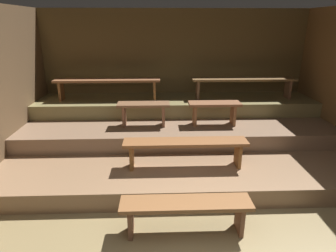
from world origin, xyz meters
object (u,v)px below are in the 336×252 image
Objects in this scene: bench_middle_left at (144,109)px; bench_upper_left at (108,83)px; bench_middle_right at (214,108)px; bench_upper_right at (244,82)px; bench_floor_center at (186,208)px; bench_lower_center at (185,146)px.

bench_middle_left is 0.44× the size of bench_upper_left.
bench_middle_right is (1.34, 0.00, 0.00)m from bench_middle_left.
bench_upper_left is at bearing 157.22° from bench_middle_right.
bench_upper_right is at bearing 22.78° from bench_middle_left.
bench_floor_center is 2.46m from bench_middle_left.
bench_lower_center is (0.10, 1.17, 0.30)m from bench_floor_center.
bench_upper_left is 2.92m from bench_upper_right.
bench_upper_right is at bearing 0.00° from bench_upper_left.
bench_floor_center is 1.60× the size of bench_middle_left.
bench_lower_center is 2.59m from bench_upper_left.
bench_floor_center is 1.60× the size of bench_middle_right.
bench_lower_center is at bearing -54.25° from bench_upper_left.
bench_floor_center is 2.51m from bench_middle_right.
bench_upper_right is (2.92, 0.00, 0.00)m from bench_upper_left.
bench_upper_right is (1.54, 3.22, 0.88)m from bench_floor_center.
bench_upper_right is (1.44, 2.05, 0.58)m from bench_lower_center.
bench_upper_right is at bearing 64.36° from bench_floor_center.
bench_lower_center is 1.35m from bench_middle_right.
bench_lower_center reaches higher than bench_floor_center.
bench_upper_left is (-1.47, 2.05, 0.58)m from bench_lower_center.
bench_middle_right reaches higher than bench_floor_center.
bench_middle_right is at bearing 72.01° from bench_floor_center.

